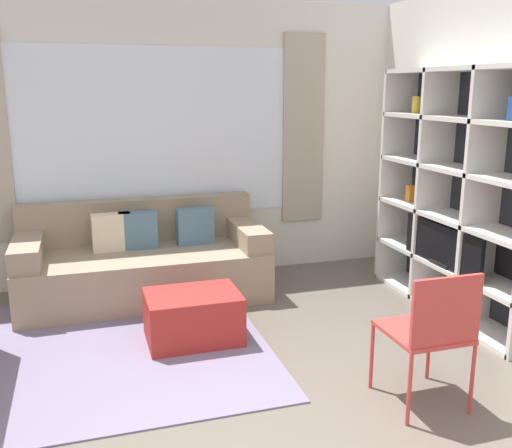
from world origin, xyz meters
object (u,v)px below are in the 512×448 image
(shelving_unit, at_px, (460,195))
(ottoman, at_px, (193,317))
(couch_main, at_px, (144,263))
(folding_chair, at_px, (432,327))

(shelving_unit, distance_m, ottoman, 2.40)
(couch_main, bearing_deg, folding_chair, -59.86)
(ottoman, height_order, folding_chair, folding_chair)
(couch_main, xyz_separation_m, folding_chair, (1.40, -2.41, 0.21))
(couch_main, bearing_deg, ottoman, -77.30)
(ottoman, distance_m, folding_chair, 1.79)
(shelving_unit, xyz_separation_m, ottoman, (-2.25, 0.02, -0.82))
(shelving_unit, bearing_deg, ottoman, 179.39)
(ottoman, relative_size, folding_chair, 0.80)
(couch_main, distance_m, folding_chair, 2.79)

